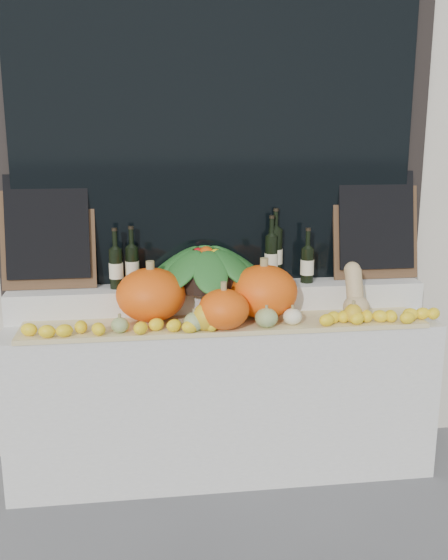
{
  "coord_description": "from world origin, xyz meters",
  "views": [
    {
      "loc": [
        -0.41,
        -1.68,
        1.9
      ],
      "look_at": [
        0.0,
        1.45,
        1.12
      ],
      "focal_mm": 40.0,
      "sensor_mm": 36.0,
      "label": 1
    }
  ],
  "objects_px": {
    "pumpkin_right": "(264,291)",
    "wine_bottle_tall": "(275,254)",
    "pumpkin_left": "(151,295)",
    "produce_bowl": "(206,267)",
    "butternut_squash": "(355,294)"
  },
  "relations": [
    {
      "from": "produce_bowl",
      "to": "pumpkin_left",
      "type": "bearing_deg",
      "value": -150.72
    },
    {
      "from": "pumpkin_right",
      "to": "produce_bowl",
      "type": "relative_size",
      "value": 0.51
    },
    {
      "from": "produce_bowl",
      "to": "wine_bottle_tall",
      "type": "relative_size",
      "value": 1.71
    },
    {
      "from": "pumpkin_left",
      "to": "wine_bottle_tall",
      "type": "height_order",
      "value": "wine_bottle_tall"
    },
    {
      "from": "butternut_squash",
      "to": "wine_bottle_tall",
      "type": "height_order",
      "value": "wine_bottle_tall"
    },
    {
      "from": "produce_bowl",
      "to": "wine_bottle_tall",
      "type": "xyz_separation_m",
      "value": [
        0.4,
        0.07,
        0.05
      ]
    },
    {
      "from": "pumpkin_right",
      "to": "butternut_squash",
      "type": "bearing_deg",
      "value": -6.55
    },
    {
      "from": "pumpkin_right",
      "to": "wine_bottle_tall",
      "type": "bearing_deg",
      "value": 66.48
    },
    {
      "from": "pumpkin_left",
      "to": "pumpkin_right",
      "type": "bearing_deg",
      "value": -2.1
    },
    {
      "from": "produce_bowl",
      "to": "wine_bottle_tall",
      "type": "distance_m",
      "value": 0.41
    },
    {
      "from": "pumpkin_left",
      "to": "produce_bowl",
      "type": "xyz_separation_m",
      "value": [
        0.31,
        0.17,
        0.1
      ]
    },
    {
      "from": "wine_bottle_tall",
      "to": "produce_bowl",
      "type": "bearing_deg",
      "value": -169.79
    },
    {
      "from": "pumpkin_right",
      "to": "butternut_squash",
      "type": "distance_m",
      "value": 0.49
    },
    {
      "from": "pumpkin_right",
      "to": "wine_bottle_tall",
      "type": "relative_size",
      "value": 0.87
    },
    {
      "from": "pumpkin_left",
      "to": "wine_bottle_tall",
      "type": "distance_m",
      "value": 0.77
    }
  ]
}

